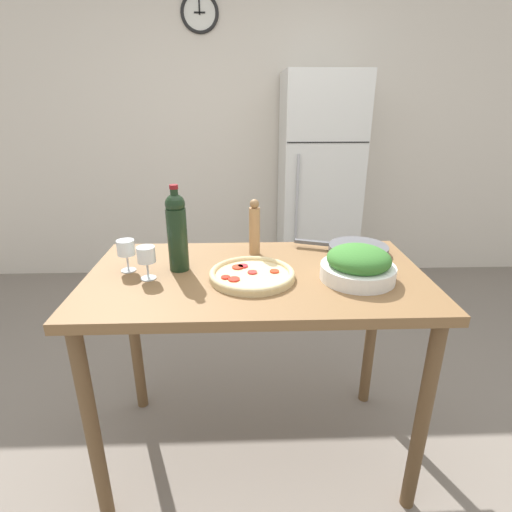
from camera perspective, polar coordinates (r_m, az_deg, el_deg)
The scene contains 11 objects.
ground_plane at distance 2.17m, azimuth 0.04°, elevation -25.57°, with size 14.00×14.00×0.00m, color slate.
wall_back at distance 3.70m, azimuth -1.29°, elevation 16.98°, with size 6.40×0.08×2.60m.
refrigerator at distance 3.46m, azimuth 8.81°, elevation 9.69°, with size 0.62×0.64×1.80m.
prep_counter at distance 1.67m, azimuth 0.05°, elevation -6.18°, with size 1.36×0.75×0.93m.
wine_bottle at distance 1.63m, azimuth -11.23°, elevation 3.58°, with size 0.08×0.08×0.35m.
wine_glass_near at distance 1.59m, azimuth -15.40°, elevation -0.07°, with size 0.07×0.07×0.13m.
wine_glass_far at distance 1.69m, azimuth -18.07°, elevation 0.91°, with size 0.07×0.07×0.13m.
pepper_mill at distance 1.78m, azimuth -0.10°, elevation 4.02°, with size 0.05×0.05×0.25m.
salad_bowl at distance 1.59m, azimuth 14.40°, elevation -1.24°, with size 0.29×0.29×0.14m.
homemade_pizza at distance 1.57m, azimuth -0.59°, elevation -2.67°, with size 0.34×0.34×0.03m.
cast_iron_skillet at distance 1.88m, azimuth 14.30°, elevation 1.00°, with size 0.42×0.27×0.04m.
Camera 1 is at (-0.05, -1.48, 1.58)m, focal length 28.00 mm.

